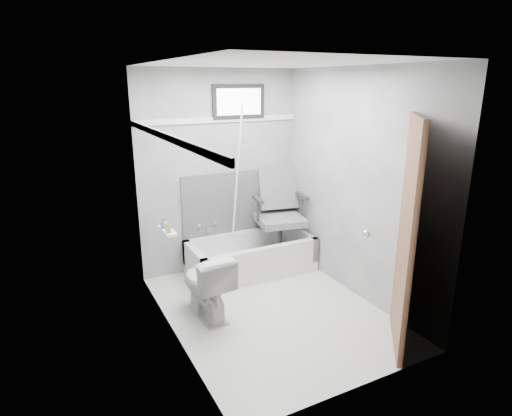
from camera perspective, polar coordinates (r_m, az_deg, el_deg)
floor at (r=4.49m, az=2.10°, el=-13.47°), size 2.60×2.60×0.00m
ceiling at (r=3.90m, az=2.48°, el=18.77°), size 2.60×2.60×0.00m
wall_back at (r=5.17m, az=-4.83°, el=4.79°), size 2.00×0.02×2.40m
wall_front at (r=3.02m, az=14.48°, el=-4.27°), size 2.00×0.02×2.40m
wall_left at (r=3.66m, az=-11.49°, el=-0.41°), size 0.02×2.60×2.40m
wall_right at (r=4.59m, az=13.23°, el=2.91°), size 0.02×2.60×2.40m
bathtub at (r=5.24m, az=-0.66°, el=-6.37°), size 1.50×0.70×0.42m
office_chair at (r=5.28m, az=3.25°, el=-0.70°), size 0.76×0.76×1.13m
toilet at (r=4.28m, az=-6.69°, el=-10.11°), size 0.44×0.71×0.67m
door at (r=3.79m, az=25.28°, el=-4.30°), size 0.78×0.78×2.00m
window at (r=5.16m, az=-2.34°, el=13.99°), size 0.66×0.04×0.40m
backerboard at (r=5.36m, az=-2.21°, el=0.84°), size 1.50×0.02×0.78m
trim_back at (r=5.07m, az=-4.94°, el=11.64°), size 2.00×0.02×0.06m
trim_left at (r=3.54m, az=-11.86°, el=9.26°), size 0.02×2.60×0.06m
pole at (r=5.03m, az=-2.65°, el=2.74°), size 0.02×0.39×1.92m
shelf at (r=4.10m, az=-11.71°, el=-2.99°), size 0.10×0.32×0.02m
soap_bottle_a at (r=4.01m, az=-11.59°, el=-2.47°), size 0.06×0.06×0.10m
soap_bottle_b at (r=4.14m, az=-12.12°, el=-1.98°), size 0.11×0.11×0.10m
faucet at (r=5.25m, az=-6.55°, el=-2.46°), size 0.26×0.10×0.16m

